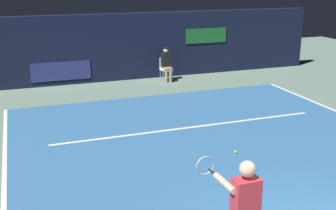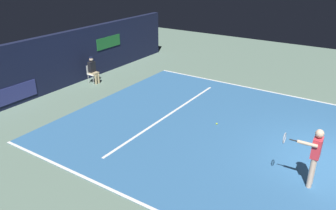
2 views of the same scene
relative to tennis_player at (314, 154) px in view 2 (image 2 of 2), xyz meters
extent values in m
plane|color=slate|center=(1.62, 3.85, -0.99)|extent=(30.56, 30.56, 0.00)
cube|color=#336699|center=(1.62, 3.85, -0.98)|extent=(9.63, 10.46, 0.01)
cube|color=white|center=(6.39, 3.85, -0.97)|extent=(0.10, 10.46, 0.01)
cube|color=white|center=(-3.14, 3.85, -0.97)|extent=(0.10, 10.46, 0.01)
cube|color=white|center=(1.62, 5.68, -0.97)|extent=(7.51, 0.10, 0.01)
cube|color=#141933|center=(1.62, 11.77, 0.31)|extent=(15.83, 0.30, 2.60)
cube|color=navy|center=(-1.15, 11.61, -0.44)|extent=(2.20, 0.04, 0.70)
cube|color=#1E6B2D|center=(4.79, 11.61, 0.61)|extent=(1.80, 0.04, 0.60)
cylinder|color=beige|center=(0.10, -0.03, -0.53)|extent=(0.14, 0.14, 0.92)
cylinder|color=beige|center=(-0.10, -0.03, -0.53)|extent=(0.14, 0.14, 0.92)
cube|color=#D8333F|center=(0.00, -0.03, 0.21)|extent=(0.37, 0.23, 0.56)
sphere|color=beige|center=(0.00, -0.03, 0.63)|extent=(0.22, 0.22, 0.22)
cylinder|color=beige|center=(-0.20, 0.19, 0.36)|extent=(0.11, 0.50, 0.09)
cylinder|color=beige|center=(0.22, 0.00, 0.13)|extent=(0.09, 0.09, 0.56)
cylinder|color=black|center=(-0.21, 0.48, 0.36)|extent=(0.04, 0.30, 0.03)
torus|color=#B2B2B7|center=(-0.22, 0.76, 0.36)|extent=(0.30, 0.03, 0.30)
cube|color=white|center=(2.80, 10.93, -0.53)|extent=(0.44, 0.40, 0.04)
cube|color=white|center=(2.80, 11.13, -0.30)|extent=(0.42, 0.03, 0.42)
cylinder|color=#B2B2B7|center=(2.61, 10.77, -0.76)|extent=(0.03, 0.03, 0.46)
cylinder|color=#B2B2B7|center=(2.98, 10.76, -0.76)|extent=(0.03, 0.03, 0.46)
cylinder|color=#B2B2B7|center=(2.61, 11.11, -0.76)|extent=(0.03, 0.03, 0.46)
cylinder|color=#B2B2B7|center=(2.98, 11.10, -0.76)|extent=(0.03, 0.03, 0.46)
cube|color=tan|center=(2.80, 10.85, -0.49)|extent=(0.32, 0.40, 0.14)
cylinder|color=tan|center=(2.70, 10.67, -0.76)|extent=(0.11, 0.11, 0.46)
cylinder|color=tan|center=(2.88, 10.67, -0.76)|extent=(0.11, 0.11, 0.46)
cube|color=black|center=(2.80, 10.97, -0.16)|extent=(0.34, 0.22, 0.52)
sphere|color=beige|center=(2.80, 10.97, 0.22)|extent=(0.20, 0.20, 0.20)
cylinder|color=#141933|center=(2.80, 10.97, 0.31)|extent=(0.19, 0.19, 0.04)
sphere|color=#CCE033|center=(1.94, 3.70, -0.94)|extent=(0.07, 0.07, 0.07)
camera|label=1|loc=(-2.65, -4.35, 3.03)|focal=45.30mm
camera|label=2|loc=(-8.40, -0.87, 4.72)|focal=35.51mm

